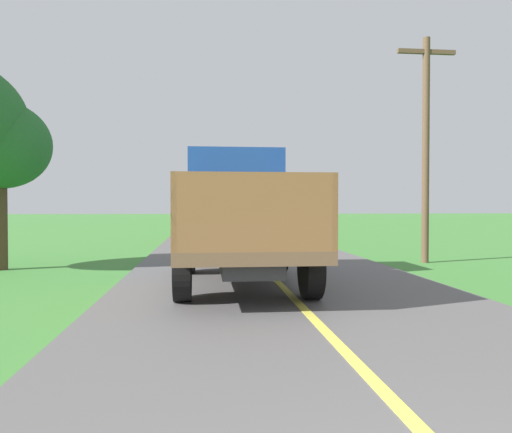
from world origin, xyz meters
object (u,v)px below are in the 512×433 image
banana_truck_near (238,213)px  roadside_tree_near_left (1,146)px  utility_pole_roadside (426,142)px  banana_truck_far (216,209)px

banana_truck_near → roadside_tree_near_left: size_ratio=1.37×
banana_truck_near → utility_pole_roadside: 6.64m
banana_truck_far → utility_pole_roadside: utility_pole_roadside is taller
banana_truck_far → utility_pole_roadside: bearing=-64.5°
roadside_tree_near_left → banana_truck_far: bearing=65.1°
utility_pole_roadside → banana_truck_far: bearing=115.5°
banana_truck_far → roadside_tree_near_left: bearing=-114.9°
utility_pole_roadside → roadside_tree_near_left: utility_pole_roadside is taller
banana_truck_near → utility_pole_roadside: (5.55, 3.08, 1.96)m
banana_truck_near → banana_truck_far: (-0.11, 14.95, 0.01)m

